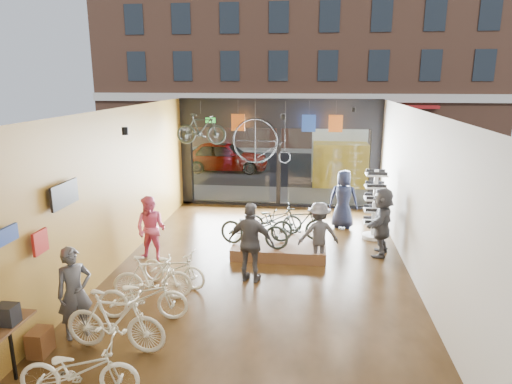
% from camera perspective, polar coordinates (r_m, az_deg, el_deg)
% --- Properties ---
extents(ground_plane, '(7.00, 12.00, 0.04)m').
position_cam_1_polar(ground_plane, '(10.90, 0.48, -10.35)').
color(ground_plane, black).
rests_on(ground_plane, ground).
extents(ceiling, '(7.00, 12.00, 0.04)m').
position_cam_1_polar(ceiling, '(9.95, 0.53, 10.22)').
color(ceiling, black).
rests_on(ceiling, ground).
extents(wall_left, '(0.04, 12.00, 3.80)m').
position_cam_1_polar(wall_left, '(11.19, -17.71, 0.03)').
color(wall_left, '#AD8127').
rests_on(wall_left, ground).
extents(wall_right, '(0.04, 12.00, 3.80)m').
position_cam_1_polar(wall_right, '(10.48, 20.00, -1.09)').
color(wall_right, beige).
rests_on(wall_right, ground).
extents(wall_back, '(7.00, 0.04, 3.80)m').
position_cam_1_polar(wall_back, '(4.76, -8.03, -19.02)').
color(wall_back, beige).
rests_on(wall_back, ground).
extents(storefront, '(7.00, 0.26, 3.80)m').
position_cam_1_polar(storefront, '(16.11, 2.88, 4.82)').
color(storefront, black).
rests_on(storefront, ground).
extents(exit_sign, '(0.35, 0.06, 0.18)m').
position_cam_1_polar(exit_sign, '(16.19, -5.70, 8.91)').
color(exit_sign, '#198C26').
rests_on(exit_sign, storefront).
extents(street_road, '(30.00, 18.00, 0.02)m').
position_cam_1_polar(street_road, '(25.29, 4.28, 3.80)').
color(street_road, black).
rests_on(street_road, ground).
extents(sidewalk_near, '(30.00, 2.40, 0.12)m').
position_cam_1_polar(sidewalk_near, '(17.66, 3.09, -0.46)').
color(sidewalk_near, slate).
rests_on(sidewalk_near, ground).
extents(sidewalk_far, '(30.00, 2.00, 0.12)m').
position_cam_1_polar(sidewalk_far, '(29.22, 4.65, 5.32)').
color(sidewalk_far, slate).
rests_on(sidewalk_far, ground).
extents(opposite_building, '(26.00, 5.00, 14.00)m').
position_cam_1_polar(opposite_building, '(31.48, 5.11, 18.61)').
color(opposite_building, brown).
rests_on(opposite_building, ground).
extents(street_car, '(4.31, 1.73, 1.47)m').
position_cam_1_polar(street_car, '(22.58, -4.05, 4.48)').
color(street_car, gray).
rests_on(street_car, street_road).
extents(box_truck, '(2.32, 6.95, 2.74)m').
position_cam_1_polar(box_truck, '(21.13, 10.16, 5.37)').
color(box_truck, silver).
rests_on(box_truck, street_road).
extents(floor_bike_0, '(1.77, 0.82, 0.90)m').
position_cam_1_polar(floor_bike_0, '(7.41, -21.22, -20.04)').
color(floor_bike_0, beige).
rests_on(floor_bike_0, ground_plane).
extents(floor_bike_1, '(1.82, 0.63, 1.07)m').
position_cam_1_polar(floor_bike_1, '(8.27, -17.23, -15.15)').
color(floor_bike_1, beige).
rests_on(floor_bike_1, ground_plane).
extents(floor_bike_2, '(1.78, 0.76, 0.91)m').
position_cam_1_polar(floor_bike_2, '(9.15, -14.01, -12.54)').
color(floor_bike_2, beige).
rests_on(floor_bike_2, ground_plane).
extents(floor_bike_3, '(1.68, 0.73, 0.97)m').
position_cam_1_polar(floor_bike_3, '(9.79, -12.84, -10.43)').
color(floor_bike_3, beige).
rests_on(floor_bike_3, ground_plane).
extents(floor_bike_4, '(1.68, 0.96, 0.84)m').
position_cam_1_polar(floor_bike_4, '(10.36, -10.29, -9.29)').
color(floor_bike_4, beige).
rests_on(floor_bike_4, ground_plane).
extents(display_platform, '(2.40, 1.80, 0.30)m').
position_cam_1_polar(display_platform, '(12.22, 2.99, -6.73)').
color(display_platform, '#50331D').
rests_on(display_platform, ground_plane).
extents(display_bike_left, '(1.93, 1.06, 0.96)m').
position_cam_1_polar(display_bike_left, '(11.60, -0.25, -4.56)').
color(display_bike_left, black).
rests_on(display_bike_left, display_platform).
extents(display_bike_mid, '(1.57, 0.81, 0.91)m').
position_cam_1_polar(display_bike_mid, '(12.03, 5.39, -4.08)').
color(display_bike_mid, black).
rests_on(display_bike_mid, display_platform).
extents(display_bike_right, '(1.62, 0.66, 0.84)m').
position_cam_1_polar(display_bike_right, '(12.56, 2.12, -3.40)').
color(display_bike_right, black).
rests_on(display_bike_right, display_platform).
extents(customer_0, '(0.72, 0.71, 1.68)m').
position_cam_1_polar(customer_0, '(8.76, -21.73, -11.62)').
color(customer_0, '#3F3F44').
rests_on(customer_0, ground_plane).
extents(customer_1, '(0.90, 0.75, 1.67)m').
position_cam_1_polar(customer_1, '(11.67, -13.00, -4.55)').
color(customer_1, '#CC4C72').
rests_on(customer_1, ground_plane).
extents(customer_2, '(1.14, 0.65, 1.83)m').
position_cam_1_polar(customer_2, '(10.23, -0.61, -6.36)').
color(customer_2, '#3F3F44').
rests_on(customer_2, ground_plane).
extents(customer_3, '(1.12, 0.80, 1.57)m').
position_cam_1_polar(customer_3, '(11.31, 7.84, -5.17)').
color(customer_3, '#3F3F44').
rests_on(customer_3, ground_plane).
extents(customer_4, '(0.98, 0.75, 1.80)m').
position_cam_1_polar(customer_4, '(14.14, 10.87, -0.88)').
color(customer_4, '#161C33').
rests_on(customer_4, ground_plane).
extents(customer_5, '(0.99, 1.75, 1.80)m').
position_cam_1_polar(customer_5, '(12.18, 15.45, -3.59)').
color(customer_5, '#3F3F44').
rests_on(customer_5, ground_plane).
extents(sunglasses_rack, '(0.71, 0.64, 2.00)m').
position_cam_1_polar(sunglasses_rack, '(13.36, 14.60, -1.52)').
color(sunglasses_rack, white).
rests_on(sunglasses_rack, ground_plane).
extents(wall_merch, '(0.40, 2.40, 2.60)m').
position_cam_1_polar(wall_merch, '(8.41, -26.39, -9.77)').
color(wall_merch, navy).
rests_on(wall_merch, wall_left).
extents(penny_farthing, '(1.79, 0.06, 1.43)m').
position_cam_1_polar(penny_farthing, '(14.51, 1.07, 6.20)').
color(penny_farthing, black).
rests_on(penny_farthing, ceiling).
extents(hung_bike, '(1.58, 0.45, 0.95)m').
position_cam_1_polar(hung_bike, '(14.56, -6.88, 7.82)').
color(hung_bike, black).
rests_on(hung_bike, ceiling).
extents(jersey_left, '(0.45, 0.03, 0.55)m').
position_cam_1_polar(jersey_left, '(15.32, -2.26, 8.68)').
color(jersey_left, '#CC5919').
rests_on(jersey_left, ceiling).
extents(jersey_mid, '(0.45, 0.03, 0.55)m').
position_cam_1_polar(jersey_mid, '(15.13, 6.62, 8.53)').
color(jersey_mid, '#1E3F99').
rests_on(jersey_mid, ceiling).
extents(jersey_right, '(0.45, 0.03, 0.55)m').
position_cam_1_polar(jersey_right, '(15.15, 9.92, 8.42)').
color(jersey_right, '#CC5919').
rests_on(jersey_right, ceiling).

